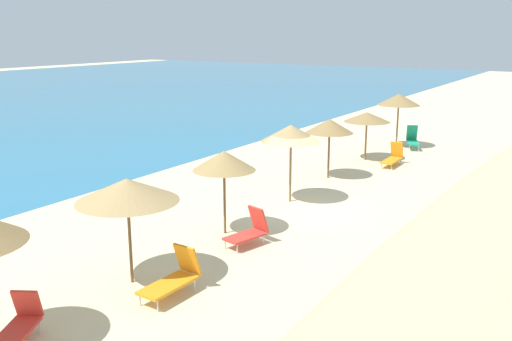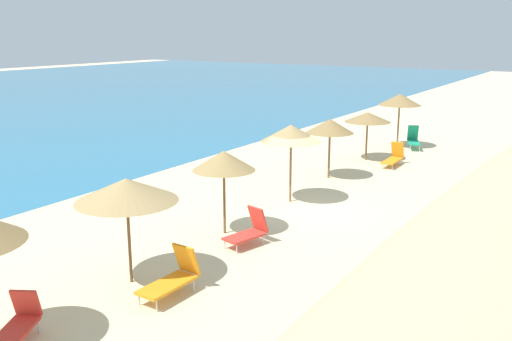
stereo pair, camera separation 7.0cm
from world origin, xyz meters
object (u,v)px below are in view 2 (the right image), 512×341
object	(u,v)px
lounge_chair_1	(414,139)
lounge_chair_3	(18,324)
beach_umbrella_4	(330,126)
beach_umbrella_6	(400,100)
lounge_chair_2	(249,230)
beach_umbrella_3	(291,133)
lounge_chair_0	(394,157)
beach_umbrella_2	(224,161)
beach_umbrella_5	(368,117)
lounge_chair_4	(173,277)
beach_umbrella_1	(126,190)

from	to	relation	value
lounge_chair_1	lounge_chair_3	distance (m)	23.82
beach_umbrella_4	beach_umbrella_6	size ratio (longest dim) A/B	0.88
beach_umbrella_4	lounge_chair_2	size ratio (longest dim) A/B	1.76
beach_umbrella_3	lounge_chair_3	xyz separation A→B (m)	(-11.60, -0.09, -2.16)
beach_umbrella_4	lounge_chair_0	xyz separation A→B (m)	(3.77, -1.61, -1.87)
lounge_chair_3	beach_umbrella_3	bearing A→B (deg)	-118.50
lounge_chair_0	lounge_chair_2	world-z (taller)	lounge_chair_2
lounge_chair_0	lounge_chair_3	distance (m)	19.39
beach_umbrella_2	lounge_chair_3	bearing A→B (deg)	-178.58
beach_umbrella_2	beach_umbrella_6	size ratio (longest dim) A/B	0.90
lounge_chair_2	beach_umbrella_6	bearing A→B (deg)	-72.26
beach_umbrella_5	lounge_chair_3	xyz separation A→B (m)	(-19.76, -0.33, -1.71)
beach_umbrella_6	lounge_chair_2	xyz separation A→B (m)	(-16.55, -1.05, -2.15)
beach_umbrella_4	lounge_chair_0	world-z (taller)	beach_umbrella_4
beach_umbrella_6	lounge_chair_0	distance (m)	4.98
beach_umbrella_5	lounge_chair_4	size ratio (longest dim) A/B	1.43
beach_umbrella_3	beach_umbrella_4	bearing A→B (deg)	4.28
beach_umbrella_3	lounge_chair_1	bearing A→B (deg)	-4.11
beach_umbrella_1	lounge_chair_0	bearing A→B (deg)	-4.75
beach_umbrella_5	lounge_chair_3	distance (m)	19.83
lounge_chair_3	lounge_chair_4	distance (m)	3.57
lounge_chair_0	lounge_chair_4	world-z (taller)	lounge_chair_4
beach_umbrella_1	lounge_chair_3	size ratio (longest dim) A/B	1.80
beach_umbrella_5	lounge_chair_1	distance (m)	4.51
beach_umbrella_6	lounge_chair_4	world-z (taller)	beach_umbrella_6
beach_umbrella_1	beach_umbrella_5	size ratio (longest dim) A/B	1.14
lounge_chair_1	beach_umbrella_4	bearing A→B (deg)	58.55
beach_umbrella_4	lounge_chair_2	bearing A→B (deg)	-170.64
beach_umbrella_1	lounge_chair_4	bearing A→B (deg)	-89.36
beach_umbrella_6	lounge_chair_1	size ratio (longest dim) A/B	1.74
beach_umbrella_3	lounge_chair_3	distance (m)	11.80
beach_umbrella_4	lounge_chair_0	bearing A→B (deg)	-23.10
beach_umbrella_2	beach_umbrella_4	xyz separation A→B (m)	(8.07, 0.20, -0.07)
beach_umbrella_1	beach_umbrella_2	world-z (taller)	beach_umbrella_1
lounge_chair_0	lounge_chair_3	xyz separation A→B (m)	(-19.35, 1.22, 0.03)
beach_umbrella_2	lounge_chair_0	distance (m)	12.08
beach_umbrella_2	beach_umbrella_3	xyz separation A→B (m)	(4.08, -0.10, 0.24)
beach_umbrella_2	beach_umbrella_6	distance (m)	16.11
beach_umbrella_5	beach_umbrella_6	xyz separation A→B (m)	(3.86, -0.29, 0.48)
beach_umbrella_1	lounge_chair_0	distance (m)	16.21
beach_umbrella_3	beach_umbrella_6	bearing A→B (deg)	-0.24
beach_umbrella_4	lounge_chair_3	world-z (taller)	beach_umbrella_4
beach_umbrella_5	beach_umbrella_1	bearing A→B (deg)	-179.26
beach_umbrella_1	beach_umbrella_4	bearing A→B (deg)	1.28
beach_umbrella_2	beach_umbrella_5	distance (m)	12.25
lounge_chair_1	lounge_chair_0	bearing A→B (deg)	72.19
lounge_chair_3	lounge_chair_2	bearing A→B (deg)	-127.11
lounge_chair_3	lounge_chair_4	bearing A→B (deg)	-139.67
lounge_chair_0	lounge_chair_4	bearing A→B (deg)	89.28
beach_umbrella_4	beach_umbrella_6	xyz separation A→B (m)	(8.04, -0.35, 0.35)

